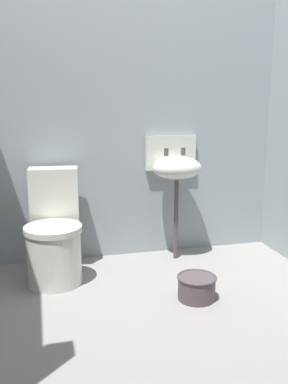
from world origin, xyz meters
name	(u,v)px	position (x,y,z in m)	size (l,w,h in m)	color
ground_plane	(154,317)	(0.00, 0.00, -0.04)	(2.98, 2.43, 0.08)	gray
wall_back	(119,109)	(0.00, 1.07, 1.20)	(2.98, 0.10, 2.40)	#929CA2
toilet_near_wall	(54,236)	(-0.56, 0.67, 0.32)	(0.44, 0.62, 0.78)	silver
sink	(176,167)	(0.41, 0.85, 0.75)	(0.42, 0.34, 0.99)	#4E4248
bucket	(197,287)	(0.31, 0.10, 0.08)	(0.26, 0.26, 0.16)	#4E4248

